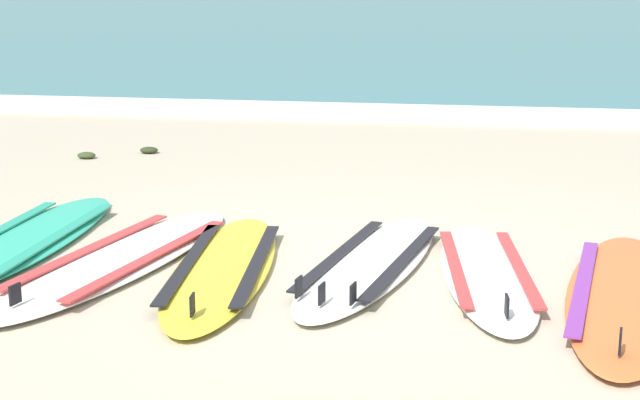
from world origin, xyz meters
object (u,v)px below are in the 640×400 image
(surfboard_2, at_px, (223,267))
(surfboard_5, at_px, (623,294))
(surfboard_0, at_px, (24,241))
(surfboard_3, at_px, (371,263))
(surfboard_4, at_px, (487,272))
(surfboard_1, at_px, (120,259))

(surfboard_2, xyz_separation_m, surfboard_5, (2.34, -0.10, -0.00))
(surfboard_0, distance_m, surfboard_3, 2.35)
(surfboard_2, xyz_separation_m, surfboard_3, (0.88, 0.25, 0.00))
(surfboard_4, bearing_deg, surfboard_3, 174.17)
(surfboard_2, xyz_separation_m, surfboard_4, (1.59, 0.18, 0.00))
(surfboard_1, distance_m, surfboard_4, 2.28)
(surfboard_0, xyz_separation_m, surfboard_3, (2.35, -0.09, 0.00))
(surfboard_2, distance_m, surfboard_5, 2.34)
(surfboard_0, xyz_separation_m, surfboard_5, (3.81, -0.43, 0.00))
(surfboard_0, xyz_separation_m, surfboard_1, (0.78, -0.27, -0.00))
(surfboard_3, xyz_separation_m, surfboard_4, (0.71, -0.07, -0.00))
(surfboard_1, height_order, surfboard_2, same)
(surfboard_3, bearing_deg, surfboard_2, -164.23)
(surfboard_3, bearing_deg, surfboard_5, -13.33)
(surfboard_3, xyz_separation_m, surfboard_5, (1.46, -0.35, -0.00))
(surfboard_3, bearing_deg, surfboard_0, 177.85)
(surfboard_0, distance_m, surfboard_1, 0.83)
(surfboard_1, distance_m, surfboard_2, 0.69)
(surfboard_3, relative_size, surfboard_5, 0.93)
(surfboard_3, bearing_deg, surfboard_4, -5.83)
(surfboard_1, bearing_deg, surfboard_5, -3.10)
(surfboard_0, relative_size, surfboard_1, 0.96)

